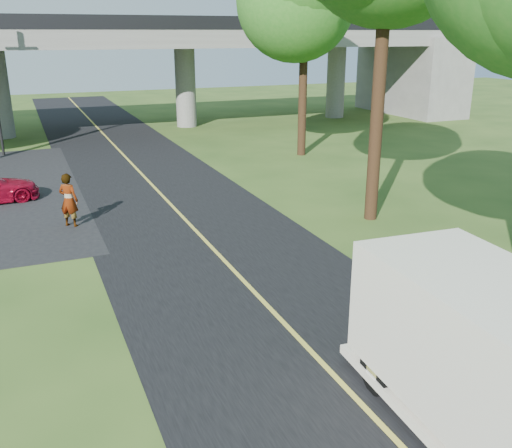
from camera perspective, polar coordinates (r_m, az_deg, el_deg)
ground at (r=10.96m, az=10.06°, el=-17.01°), size 120.00×120.00×0.00m
road at (r=19.18m, az=-6.00°, el=-0.75°), size 7.00×90.00×0.02m
lane_line at (r=19.17m, az=-6.01°, el=-0.69°), size 0.12×90.00×0.01m
overpass at (r=39.75m, az=-15.82°, el=15.38°), size 54.00×10.00×7.30m
step_van at (r=9.68m, az=24.13°, el=-13.40°), size 2.71×6.54×2.70m
pedestrian at (r=20.35m, az=-18.22°, el=2.27°), size 0.81×0.77×1.87m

